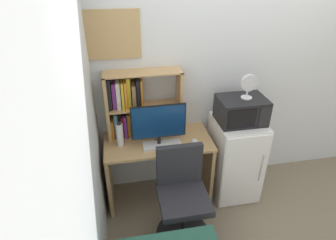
{
  "coord_description": "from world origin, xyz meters",
  "views": [
    {
      "loc": [
        -1.35,
        -2.74,
        2.43
      ],
      "look_at": [
        -0.89,
        -0.31,
        1.02
      ],
      "focal_mm": 30.78,
      "sensor_mm": 36.0,
      "label": 1
    }
  ],
  "objects_px": {
    "keyboard": "(162,145)",
    "desk_fan": "(249,85)",
    "computer_mouse": "(195,141)",
    "mini_fridge": "(235,157)",
    "monitor": "(159,123)",
    "microwave": "(241,110)",
    "hutch_bookshelf": "(132,104)",
    "water_bottle": "(120,135)",
    "wall_corkboard": "(110,35)",
    "desk_chair": "(182,200)"
  },
  "relations": [
    {
      "from": "microwave",
      "to": "desk_fan",
      "type": "xyz_separation_m",
      "value": [
        0.04,
        -0.01,
        0.27
      ]
    },
    {
      "from": "computer_mouse",
      "to": "mini_fridge",
      "type": "height_order",
      "value": "mini_fridge"
    },
    {
      "from": "hutch_bookshelf",
      "to": "water_bottle",
      "type": "xyz_separation_m",
      "value": [
        -0.15,
        -0.19,
        -0.23
      ]
    },
    {
      "from": "hutch_bookshelf",
      "to": "microwave",
      "type": "xyz_separation_m",
      "value": [
        1.09,
        -0.23,
        -0.06
      ]
    },
    {
      "from": "monitor",
      "to": "computer_mouse",
      "type": "distance_m",
      "value": 0.43
    },
    {
      "from": "desk_chair",
      "to": "water_bottle",
      "type": "bearing_deg",
      "value": 135.02
    },
    {
      "from": "desk_fan",
      "to": "wall_corkboard",
      "type": "height_order",
      "value": "wall_corkboard"
    },
    {
      "from": "monitor",
      "to": "keyboard",
      "type": "xyz_separation_m",
      "value": [
        0.03,
        -0.02,
        -0.24
      ]
    },
    {
      "from": "computer_mouse",
      "to": "water_bottle",
      "type": "distance_m",
      "value": 0.76
    },
    {
      "from": "monitor",
      "to": "water_bottle",
      "type": "distance_m",
      "value": 0.41
    },
    {
      "from": "keyboard",
      "to": "desk_fan",
      "type": "height_order",
      "value": "desk_fan"
    },
    {
      "from": "keyboard",
      "to": "wall_corkboard",
      "type": "height_order",
      "value": "wall_corkboard"
    },
    {
      "from": "monitor",
      "to": "desk_chair",
      "type": "xyz_separation_m",
      "value": [
        0.14,
        -0.46,
        -0.6
      ]
    },
    {
      "from": "desk_fan",
      "to": "microwave",
      "type": "bearing_deg",
      "value": 171.28
    },
    {
      "from": "hutch_bookshelf",
      "to": "desk_fan",
      "type": "distance_m",
      "value": 1.17
    },
    {
      "from": "keyboard",
      "to": "wall_corkboard",
      "type": "xyz_separation_m",
      "value": [
        -0.42,
        0.36,
        1.03
      ]
    },
    {
      "from": "hutch_bookshelf",
      "to": "mini_fridge",
      "type": "xyz_separation_m",
      "value": [
        1.09,
        -0.23,
        -0.66
      ]
    },
    {
      "from": "monitor",
      "to": "desk_fan",
      "type": "distance_m",
      "value": 0.95
    },
    {
      "from": "keyboard",
      "to": "desk_fan",
      "type": "bearing_deg",
      "value": 2.68
    },
    {
      "from": "hutch_bookshelf",
      "to": "computer_mouse",
      "type": "xyz_separation_m",
      "value": [
        0.59,
        -0.29,
        -0.34
      ]
    },
    {
      "from": "hutch_bookshelf",
      "to": "water_bottle",
      "type": "height_order",
      "value": "hutch_bookshelf"
    },
    {
      "from": "keyboard",
      "to": "water_bottle",
      "type": "xyz_separation_m",
      "value": [
        -0.41,
        0.09,
        0.11
      ]
    },
    {
      "from": "computer_mouse",
      "to": "mini_fridge",
      "type": "bearing_deg",
      "value": 6.34
    },
    {
      "from": "desk_chair",
      "to": "keyboard",
      "type": "bearing_deg",
      "value": 104.57
    },
    {
      "from": "hutch_bookshelf",
      "to": "keyboard",
      "type": "xyz_separation_m",
      "value": [
        0.26,
        -0.27,
        -0.35
      ]
    },
    {
      "from": "water_bottle",
      "to": "desk_chair",
      "type": "height_order",
      "value": "water_bottle"
    },
    {
      "from": "hutch_bookshelf",
      "to": "water_bottle",
      "type": "distance_m",
      "value": 0.33
    },
    {
      "from": "hutch_bookshelf",
      "to": "desk_chair",
      "type": "distance_m",
      "value": 1.07
    },
    {
      "from": "desk_chair",
      "to": "desk_fan",
      "type": "bearing_deg",
      "value": 32.26
    },
    {
      "from": "wall_corkboard",
      "to": "hutch_bookshelf",
      "type": "bearing_deg",
      "value": -29.46
    },
    {
      "from": "microwave",
      "to": "wall_corkboard",
      "type": "distance_m",
      "value": 1.48
    },
    {
      "from": "desk_fan",
      "to": "monitor",
      "type": "bearing_deg",
      "value": -178.75
    },
    {
      "from": "mini_fridge",
      "to": "wall_corkboard",
      "type": "bearing_deg",
      "value": 165.62
    },
    {
      "from": "computer_mouse",
      "to": "desk_chair",
      "type": "xyz_separation_m",
      "value": [
        -0.22,
        -0.42,
        -0.37
      ]
    },
    {
      "from": "monitor",
      "to": "water_bottle",
      "type": "relative_size",
      "value": 2.06
    },
    {
      "from": "keyboard",
      "to": "microwave",
      "type": "bearing_deg",
      "value": 3.19
    },
    {
      "from": "wall_corkboard",
      "to": "desk_chair",
      "type": "bearing_deg",
      "value": -56.37
    },
    {
      "from": "water_bottle",
      "to": "microwave",
      "type": "height_order",
      "value": "microwave"
    },
    {
      "from": "monitor",
      "to": "hutch_bookshelf",
      "type": "bearing_deg",
      "value": 132.34
    },
    {
      "from": "desk_chair",
      "to": "mini_fridge",
      "type": "bearing_deg",
      "value": 33.74
    },
    {
      "from": "microwave",
      "to": "desk_fan",
      "type": "distance_m",
      "value": 0.28
    },
    {
      "from": "hutch_bookshelf",
      "to": "computer_mouse",
      "type": "bearing_deg",
      "value": -25.66
    },
    {
      "from": "keyboard",
      "to": "desk_fan",
      "type": "relative_size",
      "value": 1.54
    },
    {
      "from": "hutch_bookshelf",
      "to": "mini_fridge",
      "type": "bearing_deg",
      "value": -11.97
    },
    {
      "from": "hutch_bookshelf",
      "to": "monitor",
      "type": "relative_size",
      "value": 1.43
    },
    {
      "from": "wall_corkboard",
      "to": "microwave",
      "type": "bearing_deg",
      "value": -14.26
    },
    {
      "from": "monitor",
      "to": "mini_fridge",
      "type": "relative_size",
      "value": 0.58
    },
    {
      "from": "hutch_bookshelf",
      "to": "keyboard",
      "type": "bearing_deg",
      "value": -46.47
    },
    {
      "from": "desk_chair",
      "to": "wall_corkboard",
      "type": "distance_m",
      "value": 1.68
    },
    {
      "from": "microwave",
      "to": "wall_corkboard",
      "type": "bearing_deg",
      "value": 165.74
    }
  ]
}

